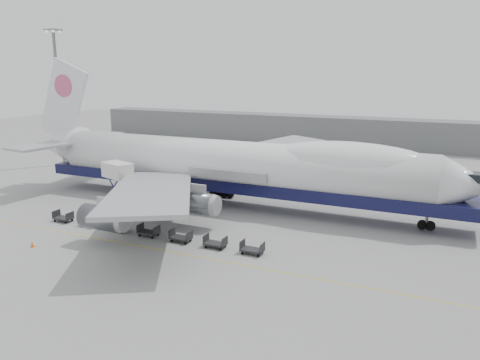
% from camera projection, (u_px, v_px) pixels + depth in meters
% --- Properties ---
extents(ground, '(260.00, 260.00, 0.00)m').
position_uv_depth(ground, '(187.00, 232.00, 53.65)').
color(ground, gray).
rests_on(ground, ground).
extents(apron_line, '(60.00, 0.15, 0.01)m').
position_uv_depth(apron_line, '(157.00, 249.00, 48.33)').
color(apron_line, gold).
rests_on(apron_line, ground).
extents(hangar, '(110.00, 8.00, 7.00)m').
position_uv_depth(hangar, '(294.00, 129.00, 118.92)').
color(hangar, slate).
rests_on(hangar, ground).
extents(floodlight_mast, '(2.40, 2.40, 25.43)m').
position_uv_depth(floodlight_mast, '(58.00, 91.00, 88.53)').
color(floodlight_mast, slate).
rests_on(floodlight_mast, ground).
extents(airliner, '(67.00, 55.30, 19.98)m').
position_uv_depth(airliner, '(236.00, 165.00, 62.74)').
color(airliner, white).
rests_on(airliner, ground).
extents(catering_truck, '(5.06, 4.14, 6.01)m').
position_uv_depth(catering_truck, '(118.00, 181.00, 63.06)').
color(catering_truck, '#181D4A').
rests_on(catering_truck, ground).
extents(traffic_cone, '(0.42, 0.42, 0.62)m').
position_uv_depth(traffic_cone, '(32.00, 244.00, 48.86)').
color(traffic_cone, orange).
rests_on(traffic_cone, ground).
extents(dolly_0, '(2.30, 1.35, 1.30)m').
position_uv_depth(dolly_0, '(63.00, 217.00, 57.07)').
color(dolly_0, '#2D2D30').
rests_on(dolly_0, ground).
extents(dolly_1, '(2.30, 1.35, 1.30)m').
position_uv_depth(dolly_1, '(90.00, 222.00, 55.39)').
color(dolly_1, '#2D2D30').
rests_on(dolly_1, ground).
extents(dolly_2, '(2.30, 1.35, 1.30)m').
position_uv_depth(dolly_2, '(118.00, 227.00, 53.71)').
color(dolly_2, '#2D2D30').
rests_on(dolly_2, ground).
extents(dolly_3, '(2.30, 1.35, 1.30)m').
position_uv_depth(dolly_3, '(149.00, 232.00, 52.03)').
color(dolly_3, '#2D2D30').
rests_on(dolly_3, ground).
extents(dolly_4, '(2.30, 1.35, 1.30)m').
position_uv_depth(dolly_4, '(181.00, 237.00, 50.35)').
color(dolly_4, '#2D2D30').
rests_on(dolly_4, ground).
extents(dolly_5, '(2.30, 1.35, 1.30)m').
position_uv_depth(dolly_5, '(215.00, 243.00, 48.67)').
color(dolly_5, '#2D2D30').
rests_on(dolly_5, ground).
extents(dolly_6, '(2.30, 1.35, 1.30)m').
position_uv_depth(dolly_6, '(252.00, 249.00, 46.99)').
color(dolly_6, '#2D2D30').
rests_on(dolly_6, ground).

